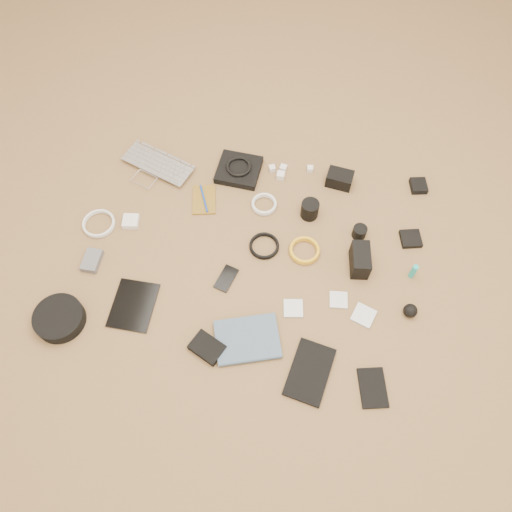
% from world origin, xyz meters
% --- Properties ---
extents(laptop, '(0.39, 0.33, 0.03)m').
position_xyz_m(laptop, '(-0.50, 0.34, 0.01)').
color(laptop, '#B9B9BD').
rests_on(laptop, ground).
extents(headphone_pouch, '(0.20, 0.19, 0.03)m').
position_xyz_m(headphone_pouch, '(-0.11, 0.42, 0.02)').
color(headphone_pouch, black).
rests_on(headphone_pouch, ground).
extents(headphones, '(0.12, 0.12, 0.01)m').
position_xyz_m(headphones, '(-0.11, 0.42, 0.04)').
color(headphones, black).
rests_on(headphones, headphone_pouch).
extents(charger_a, '(0.04, 0.04, 0.03)m').
position_xyz_m(charger_a, '(0.04, 0.46, 0.01)').
color(charger_a, white).
rests_on(charger_a, ground).
extents(charger_b, '(0.03, 0.03, 0.03)m').
position_xyz_m(charger_b, '(0.09, 0.47, 0.01)').
color(charger_b, white).
rests_on(charger_b, ground).
extents(charger_c, '(0.03, 0.03, 0.02)m').
position_xyz_m(charger_c, '(0.21, 0.49, 0.01)').
color(charger_c, white).
rests_on(charger_c, ground).
extents(charger_d, '(0.04, 0.04, 0.03)m').
position_xyz_m(charger_d, '(0.08, 0.42, 0.02)').
color(charger_d, white).
rests_on(charger_d, ground).
extents(dslr_camera, '(0.12, 0.09, 0.07)m').
position_xyz_m(dslr_camera, '(0.34, 0.44, 0.03)').
color(dslr_camera, black).
rests_on(dslr_camera, ground).
extents(lens_pouch, '(0.08, 0.09, 0.03)m').
position_xyz_m(lens_pouch, '(0.70, 0.48, 0.01)').
color(lens_pouch, black).
rests_on(lens_pouch, ground).
extents(notebook_olive, '(0.13, 0.17, 0.01)m').
position_xyz_m(notebook_olive, '(-0.23, 0.24, 0.00)').
color(notebook_olive, brown).
rests_on(notebook_olive, ground).
extents(pen_blue, '(0.07, 0.14, 0.01)m').
position_xyz_m(pen_blue, '(-0.23, 0.24, 0.01)').
color(pen_blue, '#143CA7').
rests_on(pen_blue, notebook_olive).
extents(cable_white_a, '(0.12, 0.12, 0.01)m').
position_xyz_m(cable_white_a, '(0.03, 0.25, 0.01)').
color(cable_white_a, silver).
rests_on(cable_white_a, ground).
extents(lens_a, '(0.09, 0.09, 0.08)m').
position_xyz_m(lens_a, '(0.23, 0.24, 0.04)').
color(lens_a, black).
rests_on(lens_a, ground).
extents(lens_b, '(0.08, 0.08, 0.05)m').
position_xyz_m(lens_b, '(0.45, 0.18, 0.03)').
color(lens_b, black).
rests_on(lens_b, ground).
extents(card_reader, '(0.10, 0.10, 0.02)m').
position_xyz_m(card_reader, '(0.67, 0.19, 0.01)').
color(card_reader, black).
rests_on(card_reader, ground).
extents(power_brick, '(0.08, 0.08, 0.03)m').
position_xyz_m(power_brick, '(-0.51, 0.06, 0.01)').
color(power_brick, white).
rests_on(power_brick, ground).
extents(cable_white_b, '(0.15, 0.15, 0.01)m').
position_xyz_m(cable_white_b, '(-0.65, 0.03, 0.01)').
color(cable_white_b, silver).
rests_on(cable_white_b, ground).
extents(cable_black, '(0.17, 0.17, 0.01)m').
position_xyz_m(cable_black, '(0.07, 0.05, 0.01)').
color(cable_black, black).
rests_on(cable_black, ground).
extents(cable_yellow, '(0.16, 0.16, 0.01)m').
position_xyz_m(cable_yellow, '(0.24, 0.05, 0.01)').
color(cable_yellow, gold).
rests_on(cable_yellow, ground).
extents(flash, '(0.09, 0.14, 0.10)m').
position_xyz_m(flash, '(0.46, 0.03, 0.05)').
color(flash, black).
rests_on(flash, ground).
extents(lens_cleaner, '(0.03, 0.03, 0.08)m').
position_xyz_m(lens_cleaner, '(0.68, 0.02, 0.04)').
color(lens_cleaner, '#1AAAA6').
rests_on(lens_cleaner, ground).
extents(battery_charger, '(0.07, 0.10, 0.03)m').
position_xyz_m(battery_charger, '(-0.61, -0.15, 0.01)').
color(battery_charger, '#58585D').
rests_on(battery_charger, ground).
extents(tablet, '(0.16, 0.21, 0.01)m').
position_xyz_m(tablet, '(-0.39, -0.31, 0.00)').
color(tablet, black).
rests_on(tablet, ground).
extents(phone, '(0.09, 0.13, 0.01)m').
position_xyz_m(phone, '(-0.06, -0.13, 0.00)').
color(phone, black).
rests_on(phone, ground).
extents(filter_case_left, '(0.09, 0.09, 0.01)m').
position_xyz_m(filter_case_left, '(0.23, -0.21, 0.01)').
color(filter_case_left, silver).
rests_on(filter_case_left, ground).
extents(filter_case_mid, '(0.08, 0.08, 0.01)m').
position_xyz_m(filter_case_mid, '(0.40, -0.14, 0.00)').
color(filter_case_mid, silver).
rests_on(filter_case_mid, ground).
extents(filter_case_right, '(0.10, 0.10, 0.01)m').
position_xyz_m(filter_case_right, '(0.50, -0.19, 0.01)').
color(filter_case_right, silver).
rests_on(filter_case_right, ground).
extents(air_blower, '(0.06, 0.06, 0.05)m').
position_xyz_m(air_blower, '(0.68, -0.15, 0.03)').
color(air_blower, black).
rests_on(air_blower, ground).
extents(headphone_case, '(0.24, 0.24, 0.05)m').
position_xyz_m(headphone_case, '(-0.65, -0.42, 0.03)').
color(headphone_case, black).
rests_on(headphone_case, ground).
extents(drive_case, '(0.15, 0.13, 0.03)m').
position_xyz_m(drive_case, '(-0.07, -0.43, 0.02)').
color(drive_case, black).
rests_on(drive_case, ground).
extents(paperback, '(0.28, 0.25, 0.02)m').
position_xyz_m(paperback, '(0.11, -0.45, 0.01)').
color(paperback, '#435971').
rests_on(paperback, ground).
extents(notebook_black_a, '(0.18, 0.25, 0.02)m').
position_xyz_m(notebook_black_a, '(0.32, -0.45, 0.01)').
color(notebook_black_a, black).
rests_on(notebook_black_a, ground).
extents(notebook_black_b, '(0.13, 0.16, 0.01)m').
position_xyz_m(notebook_black_b, '(0.56, -0.46, 0.01)').
color(notebook_black_b, black).
rests_on(notebook_black_b, ground).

